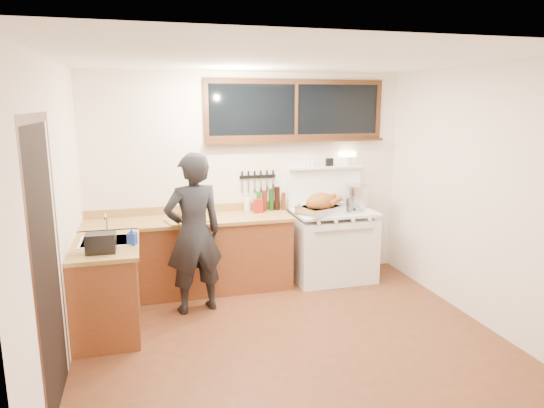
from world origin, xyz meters
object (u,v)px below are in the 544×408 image
object	(u,v)px
vintage_stove	(332,243)
roast_turkey	(321,206)
man	(194,234)
cutting_board	(186,217)

from	to	relation	value
vintage_stove	roast_turkey	distance (m)	0.60
man	cutting_board	size ratio (longest dim) A/B	3.47
cutting_board	roast_turkey	bearing A→B (deg)	-1.44
vintage_stove	roast_turkey	size ratio (longest dim) A/B	2.66
vintage_stove	man	bearing A→B (deg)	-163.56
vintage_stove	cutting_board	distance (m)	1.91
roast_turkey	cutting_board	bearing A→B (deg)	178.56
cutting_board	roast_turkey	xyz separation A→B (m)	(1.62, -0.04, 0.05)
man	roast_turkey	world-z (taller)	man
cutting_board	roast_turkey	size ratio (longest dim) A/B	0.83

